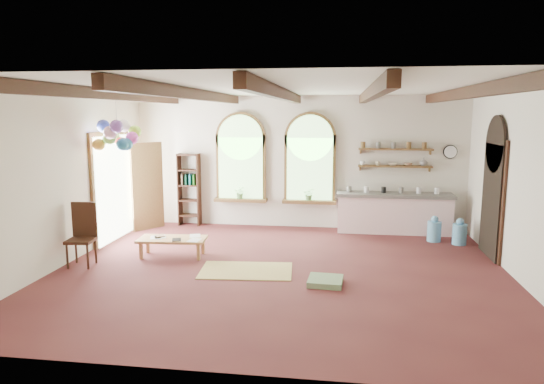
% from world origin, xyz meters
% --- Properties ---
extents(floor, '(8.00, 8.00, 0.00)m').
position_xyz_m(floor, '(0.00, 0.00, 0.00)').
color(floor, '#592524').
rests_on(floor, ground).
extents(ceiling_beams, '(6.20, 6.80, 0.18)m').
position_xyz_m(ceiling_beams, '(0.00, 0.00, 3.10)').
color(ceiling_beams, '#361D11').
rests_on(ceiling_beams, ceiling).
extents(window_left, '(1.30, 0.28, 2.20)m').
position_xyz_m(window_left, '(-1.40, 3.43, 1.63)').
color(window_left, brown).
rests_on(window_left, floor).
extents(window_right, '(1.30, 0.28, 2.20)m').
position_xyz_m(window_right, '(0.30, 3.43, 1.63)').
color(window_right, brown).
rests_on(window_right, floor).
extents(left_doorway, '(0.10, 1.90, 2.50)m').
position_xyz_m(left_doorway, '(-3.95, 1.80, 1.15)').
color(left_doorway, brown).
rests_on(left_doorway, floor).
extents(right_doorway, '(0.10, 1.30, 2.40)m').
position_xyz_m(right_doorway, '(3.95, 1.50, 1.10)').
color(right_doorway, black).
rests_on(right_doorway, floor).
extents(kitchen_counter, '(2.68, 0.62, 0.94)m').
position_xyz_m(kitchen_counter, '(2.30, 3.20, 0.48)').
color(kitchen_counter, '#FFD8D8').
rests_on(kitchen_counter, floor).
extents(wall_shelf_lower, '(1.70, 0.24, 0.04)m').
position_xyz_m(wall_shelf_lower, '(2.30, 3.38, 1.55)').
color(wall_shelf_lower, brown).
rests_on(wall_shelf_lower, wall_back).
extents(wall_shelf_upper, '(1.70, 0.24, 0.04)m').
position_xyz_m(wall_shelf_upper, '(2.30, 3.38, 1.95)').
color(wall_shelf_upper, brown).
rests_on(wall_shelf_upper, wall_back).
extents(wall_clock, '(0.32, 0.04, 0.32)m').
position_xyz_m(wall_clock, '(3.55, 3.45, 1.90)').
color(wall_clock, black).
rests_on(wall_clock, wall_back).
extents(bookshelf, '(0.53, 0.32, 1.80)m').
position_xyz_m(bookshelf, '(-2.70, 3.32, 0.90)').
color(bookshelf, '#361D11').
rests_on(bookshelf, floor).
extents(coffee_table, '(1.34, 0.69, 0.37)m').
position_xyz_m(coffee_table, '(-2.20, 0.60, 0.33)').
color(coffee_table, tan).
rests_on(coffee_table, floor).
extents(side_chair, '(0.51, 0.51, 1.16)m').
position_xyz_m(side_chair, '(-3.65, -0.17, 0.33)').
color(side_chair, '#361D11').
rests_on(side_chair, floor).
extents(floor_mat, '(1.70, 1.13, 0.02)m').
position_xyz_m(floor_mat, '(-0.60, -0.08, 0.01)').
color(floor_mat, tan).
rests_on(floor_mat, floor).
extents(floor_cushion, '(0.59, 0.59, 0.10)m').
position_xyz_m(floor_cushion, '(0.82, -0.55, 0.05)').
color(floor_cushion, '#69855C').
rests_on(floor_cushion, floor).
extents(water_jug_a, '(0.30, 0.30, 0.57)m').
position_xyz_m(water_jug_a, '(3.10, 2.50, 0.25)').
color(water_jug_a, '#5EA0CA').
rests_on(water_jug_a, floor).
extents(water_jug_b, '(0.30, 0.30, 0.57)m').
position_xyz_m(water_jug_b, '(3.59, 2.30, 0.25)').
color(water_jug_b, '#5EA0CA').
rests_on(water_jug_b, floor).
extents(balloon_cluster, '(0.84, 0.88, 1.16)m').
position_xyz_m(balloon_cluster, '(-3.41, 0.97, 2.34)').
color(balloon_cluster, silver).
rests_on(balloon_cluster, floor).
extents(table_book, '(0.25, 0.27, 0.02)m').
position_xyz_m(table_book, '(-2.55, 0.66, 0.38)').
color(table_book, olive).
rests_on(table_book, coffee_table).
extents(tablet, '(0.23, 0.28, 0.01)m').
position_xyz_m(tablet, '(-2.07, 0.47, 0.38)').
color(tablet, black).
rests_on(tablet, coffee_table).
extents(potted_plant_left, '(0.27, 0.23, 0.30)m').
position_xyz_m(potted_plant_left, '(-1.40, 3.32, 0.85)').
color(potted_plant_left, '#598C4C').
rests_on(potted_plant_left, window_left).
extents(potted_plant_right, '(0.27, 0.23, 0.30)m').
position_xyz_m(potted_plant_right, '(0.30, 3.32, 0.85)').
color(potted_plant_right, '#598C4C').
rests_on(potted_plant_right, window_right).
extents(shelf_cup_a, '(0.12, 0.10, 0.10)m').
position_xyz_m(shelf_cup_a, '(1.55, 3.38, 1.62)').
color(shelf_cup_a, white).
rests_on(shelf_cup_a, wall_shelf_lower).
extents(shelf_cup_b, '(0.10, 0.10, 0.09)m').
position_xyz_m(shelf_cup_b, '(1.90, 3.38, 1.62)').
color(shelf_cup_b, beige).
rests_on(shelf_cup_b, wall_shelf_lower).
extents(shelf_bowl_a, '(0.22, 0.22, 0.05)m').
position_xyz_m(shelf_bowl_a, '(2.25, 3.38, 1.60)').
color(shelf_bowl_a, beige).
rests_on(shelf_bowl_a, wall_shelf_lower).
extents(shelf_bowl_b, '(0.20, 0.20, 0.06)m').
position_xyz_m(shelf_bowl_b, '(2.60, 3.38, 1.60)').
color(shelf_bowl_b, '#8C664C').
rests_on(shelf_bowl_b, wall_shelf_lower).
extents(shelf_vase, '(0.18, 0.18, 0.19)m').
position_xyz_m(shelf_vase, '(2.95, 3.38, 1.67)').
color(shelf_vase, slate).
rests_on(shelf_vase, wall_shelf_lower).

